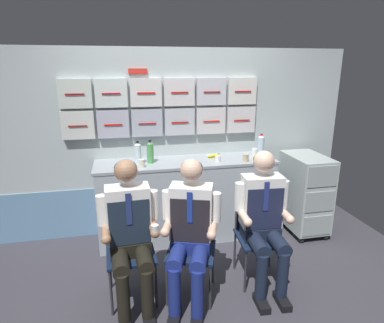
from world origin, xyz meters
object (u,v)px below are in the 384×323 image
Objects in this scene: crew_member_center at (190,228)px; snack_banana at (213,155)px; crew_member_left at (130,230)px; service_trolley at (305,192)px; paper_cup_tan at (218,158)px; folding_chair_near_trolley at (257,225)px; folding_chair_center at (192,236)px; folding_chair_left at (129,239)px; water_bottle_clear at (138,153)px; crew_member_near_trolley at (264,215)px.

crew_member_center is 7.19× the size of snack_banana.
crew_member_left is at bearing 172.97° from crew_member_center.
paper_cup_tan is (-1.07, 0.06, 0.46)m from service_trolley.
folding_chair_near_trolley is at bearing 8.72° from crew_member_left.
folding_chair_center is at bearing -153.07° from service_trolley.
folding_chair_left is 3.28× the size of water_bottle_clear.
crew_member_left reaches higher than water_bottle_clear.
folding_chair_center is at bearing 9.82° from crew_member_left.
crew_member_center reaches higher than snack_banana.
crew_member_center is at bearing -149.61° from service_trolley.
crew_member_near_trolley reaches higher than service_trolley.
paper_cup_tan is at bearing -5.34° from water_bottle_clear.
crew_member_center reaches higher than paper_cup_tan.
crew_member_near_trolley reaches higher than folding_chair_near_trolley.
crew_member_left is (0.01, -0.16, 0.17)m from folding_chair_left.
paper_cup_tan reaches higher than folding_chair_center.
water_bottle_clear is (-1.04, 0.84, 0.54)m from folding_chair_near_trolley.
water_bottle_clear is at bearing 80.43° from folding_chair_left.
crew_member_left is 4.91× the size of water_bottle_clear.
service_trolley is at bearing 18.93° from folding_chair_left.
crew_member_near_trolley is at bearing -80.14° from paper_cup_tan.
snack_banana is (1.01, 0.97, 0.44)m from folding_chair_left.
crew_member_center is at bearing -7.03° from crew_member_left.
snack_banana is at bearing 98.10° from crew_member_near_trolley.
crew_member_near_trolley is at bearing -81.90° from snack_banana.
crew_member_left is 0.57m from folding_chair_center.
folding_chair_left is (-2.08, -0.71, 0.00)m from service_trolley.
folding_chair_center is 1.07m from paper_cup_tan.
crew_member_center is (-0.05, -0.15, 0.17)m from folding_chair_center.
folding_chair_center is 0.67× the size of crew_member_near_trolley.
crew_member_left is 18.45× the size of paper_cup_tan.
folding_chair_center is at bearing -172.21° from folding_chair_near_trolley.
folding_chair_left is at bearing 172.89° from folding_chair_center.
folding_chair_left is at bearing 155.85° from crew_member_center.
snack_banana reaches higher than folding_chair_near_trolley.
service_trolley is 14.02× the size of paper_cup_tan.
crew_member_left reaches higher than snack_banana.
water_bottle_clear is (0.14, 0.86, 0.54)m from folding_chair_left.
folding_chair_center is at bearing -66.78° from water_bottle_clear.
water_bottle_clear reaches higher than folding_chair_near_trolley.
folding_chair_near_trolley is (1.18, 0.02, 0.00)m from folding_chair_left.
crew_member_near_trolley is (0.63, -0.07, 0.17)m from folding_chair_center.
crew_member_left is 1.40m from paper_cup_tan.
paper_cup_tan is at bearing -90.68° from snack_banana.
paper_cup_tan reaches higher than folding_chair_near_trolley.
crew_member_near_trolley is (-0.01, -0.16, 0.17)m from folding_chair_near_trolley.
snack_banana is (0.00, 0.19, -0.02)m from paper_cup_tan.
folding_chair_center is 0.65m from crew_member_near_trolley.
service_trolley is 1.26m from crew_member_near_trolley.
water_bottle_clear reaches higher than folding_chair_left.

